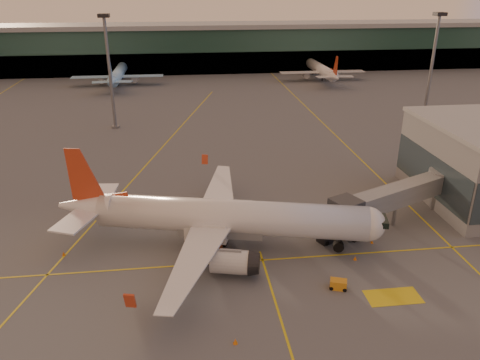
{
  "coord_description": "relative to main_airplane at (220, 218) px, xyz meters",
  "views": [
    {
      "loc": [
        -3.87,
        -43.81,
        31.75
      ],
      "look_at": [
        3.92,
        18.98,
        5.0
      ],
      "focal_mm": 35.0,
      "sensor_mm": 36.0,
      "label": 1
    }
  ],
  "objects": [
    {
      "name": "jet_bridge",
      "position": [
        26.09,
        3.35,
        0.17
      ],
      "size": [
        22.15,
        12.36,
        6.17
      ],
      "color": "slate",
      "rests_on": "ground"
    },
    {
      "name": "cone_nose",
      "position": [
        19.95,
        -1.78,
        -3.89
      ],
      "size": [
        0.4,
        0.4,
        0.5
      ],
      "color": "orange",
      "rests_on": "ground"
    },
    {
      "name": "distant_aircraft_row",
      "position": [
        -53.85,
        108.93,
        -4.14
      ],
      "size": [
        225.0,
        34.0,
        13.0
      ],
      "color": "#90C5F1",
      "rests_on": "ground"
    },
    {
      "name": "taxi_markings",
      "position": [
        -7.42,
        35.42,
        -4.13
      ],
      "size": [
        100.12,
        173.0,
        0.01
      ],
      "color": "gold",
      "rests_on": "ground"
    },
    {
      "name": "cone_tail",
      "position": [
        -19.82,
        0.08,
        -3.88
      ],
      "size": [
        0.42,
        0.42,
        0.54
      ],
      "color": "orange",
      "rests_on": "ground"
    },
    {
      "name": "terminal",
      "position": [
        -0.1,
        132.72,
        4.63
      ],
      "size": [
        400.0,
        20.0,
        17.6
      ],
      "color": "#19382D",
      "rests_on": "ground"
    },
    {
      "name": "catering_truck",
      "position": [
        -1.64,
        -0.66,
        -1.75
      ],
      "size": [
        5.87,
        3.93,
        4.2
      ],
      "rotation": [
        0.0,
        0.0,
        -0.32
      ],
      "color": "#B24319",
      "rests_on": "ground"
    },
    {
      "name": "cone_wing_right",
      "position": [
        -0.09,
        -18.12,
        -3.85
      ],
      "size": [
        0.46,
        0.46,
        0.58
      ],
      "color": "orange",
      "rests_on": "ground"
    },
    {
      "name": "gpu_cart",
      "position": [
        12.36,
        -10.88,
        -3.6
      ],
      "size": [
        2.15,
        1.67,
        1.1
      ],
      "rotation": [
        0.0,
        0.0,
        -0.33
      ],
      "color": "orange",
      "rests_on": "ground"
    },
    {
      "name": "pushback_tug",
      "position": [
        14.56,
        -0.48,
        -3.47
      ],
      "size": [
        3.58,
        2.83,
        1.63
      ],
      "rotation": [
        0.0,
        0.0,
        0.43
      ],
      "color": "black",
      "rests_on": "ground"
    },
    {
      "name": "mast_east_near",
      "position": [
        54.9,
        52.93,
        10.73
      ],
      "size": [
        2.4,
        2.4,
        25.6
      ],
      "color": "slate",
      "rests_on": "ground"
    },
    {
      "name": "mast_west_near",
      "position": [
        -20.1,
        56.93,
        10.73
      ],
      "size": [
        2.4,
        2.4,
        25.6
      ],
      "color": "slate",
      "rests_on": "ground"
    },
    {
      "name": "ground",
      "position": [
        -0.1,
        -9.07,
        -4.14
      ],
      "size": [
        600.0,
        600.0,
        0.0
      ],
      "primitive_type": "plane",
      "color": "#4C4F54",
      "rests_on": "ground"
    },
    {
      "name": "main_airplane",
      "position": [
        0.0,
        0.0,
        0.0
      ],
      "size": [
        41.69,
        37.96,
        12.73
      ],
      "rotation": [
        0.0,
        0.0,
        -0.24
      ],
      "color": "silver",
      "rests_on": "ground"
    },
    {
      "name": "cone_fwd",
      "position": [
        16.33,
        -5.42,
        -3.89
      ],
      "size": [
        0.4,
        0.4,
        0.51
      ],
      "color": "orange",
      "rests_on": "ground"
    },
    {
      "name": "cone_wing_left",
      "position": [
        0.65,
        15.84,
        -3.9
      ],
      "size": [
        0.39,
        0.39,
        0.5
      ],
      "color": "orange",
      "rests_on": "ground"
    }
  ]
}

